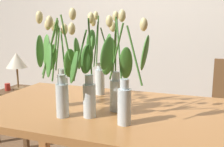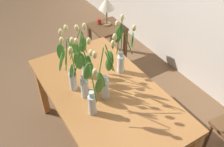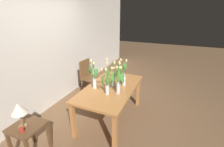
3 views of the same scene
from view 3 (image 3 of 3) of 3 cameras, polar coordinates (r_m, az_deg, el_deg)
name	(u,v)px [view 3 (image 3 of 3)]	position (r m, az deg, el deg)	size (l,w,h in m)	color
ground_plane	(111,118)	(3.48, -0.47, -15.92)	(18.00, 18.00, 0.00)	brown
room_wall_rear	(45,49)	(3.74, -22.99, 8.04)	(9.00, 0.10, 2.70)	silver
dining_table	(111,91)	(3.13, -0.51, -6.44)	(1.60, 0.90, 0.74)	#B7753D
tulip_vase_0	(113,76)	(3.04, 0.29, -1.08)	(0.25, 0.27, 0.57)	silver
tulip_vase_1	(118,81)	(2.91, 2.33, -2.82)	(0.13, 0.22, 0.55)	silver
tulip_vase_2	(94,78)	(2.97, -6.67, -1.46)	(0.18, 0.23, 0.58)	silver
tulip_vase_3	(108,83)	(2.73, -1.47, -3.50)	(0.27, 0.23, 0.55)	silver
tulip_vase_4	(124,77)	(3.08, 4.24, -1.12)	(0.26, 0.12, 0.54)	silver
tulip_vase_5	(119,82)	(2.76, 2.42, -3.25)	(0.22, 0.21, 0.57)	silver
dining_chair	(88,75)	(4.28, -8.61, -0.56)	(0.44, 0.44, 0.93)	brown
side_table	(28,132)	(2.82, -28.09, -18.13)	(0.44, 0.44, 0.55)	brown
table_lamp	(19,109)	(2.58, -30.75, -11.03)	(0.22, 0.22, 0.40)	olive
pillar_candle	(22,130)	(2.64, -29.79, -17.22)	(0.06, 0.06, 0.07)	#B72D23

